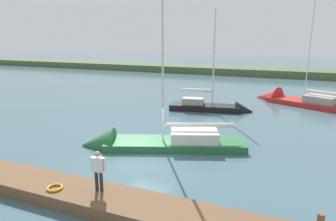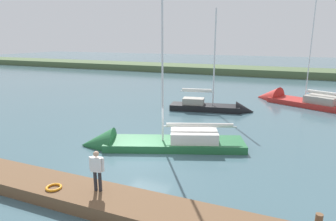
% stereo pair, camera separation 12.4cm
% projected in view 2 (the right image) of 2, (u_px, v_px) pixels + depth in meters
% --- Properties ---
extents(ground_plane, '(200.00, 200.00, 0.00)m').
position_uv_depth(ground_plane, '(145.00, 153.00, 17.38)').
color(ground_plane, '#42606B').
extents(far_shoreline, '(180.00, 8.00, 2.40)m').
position_uv_depth(far_shoreline, '(248.00, 74.00, 55.00)').
color(far_shoreline, '#4C603D').
rests_on(far_shoreline, ground_plane).
extents(dock_pier, '(24.95, 1.99, 0.54)m').
position_uv_depth(dock_pier, '(83.00, 195.00, 12.24)').
color(dock_pier, brown).
rests_on(dock_pier, ground_plane).
extents(life_ring_buoy, '(0.66, 0.66, 0.10)m').
position_uv_depth(life_ring_buoy, '(54.00, 187.00, 12.23)').
color(life_ring_buoy, orange).
rests_on(life_ring_buoy, dock_pier).
extents(sailboat_far_left, '(7.80, 3.15, 9.89)m').
position_uv_depth(sailboat_far_left, '(215.00, 109.00, 27.37)').
color(sailboat_far_left, black).
rests_on(sailboat_far_left, ground_plane).
extents(sailboat_near_dock, '(10.20, 5.67, 12.77)m').
position_uv_depth(sailboat_near_dock, '(149.00, 144.00, 18.33)').
color(sailboat_near_dock, '#236638').
rests_on(sailboat_near_dock, ground_plane).
extents(sailboat_mid_channel, '(10.39, 6.84, 12.49)m').
position_uv_depth(sailboat_mid_channel, '(292.00, 101.00, 30.69)').
color(sailboat_mid_channel, '#B22823').
rests_on(sailboat_mid_channel, ground_plane).
extents(person_on_dock, '(0.64, 0.29, 1.71)m').
position_uv_depth(person_on_dock, '(97.00, 168.00, 11.85)').
color(person_on_dock, '#28282D').
rests_on(person_on_dock, dock_pier).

